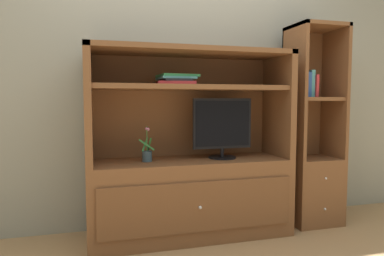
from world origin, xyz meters
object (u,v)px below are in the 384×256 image
(potted_plant, at_px, (147,154))
(bookshelf_tall, at_px, (312,157))
(media_console, at_px, (190,176))
(magazine_stack, at_px, (176,80))
(upright_book_row, at_px, (306,85))
(tv_monitor, at_px, (222,127))

(potted_plant, xyz_separation_m, bookshelf_tall, (1.44, 0.01, -0.09))
(bookshelf_tall, bearing_deg, media_console, -179.78)
(potted_plant, relative_size, magazine_stack, 0.74)
(media_console, distance_m, potted_plant, 0.39)
(magazine_stack, distance_m, upright_book_row, 1.13)
(tv_monitor, xyz_separation_m, bookshelf_tall, (0.84, 0.02, -0.28))
(upright_book_row, bearing_deg, media_console, 179.66)
(media_console, bearing_deg, potted_plant, -178.29)
(tv_monitor, relative_size, magazine_stack, 1.32)
(tv_monitor, distance_m, potted_plant, 0.63)
(media_console, relative_size, potted_plant, 5.79)
(tv_monitor, bearing_deg, media_console, 176.58)
(tv_monitor, relative_size, bookshelf_tall, 0.28)
(upright_book_row, bearing_deg, potted_plant, -179.83)
(tv_monitor, height_order, upright_book_row, upright_book_row)
(media_console, height_order, bookshelf_tall, bookshelf_tall)
(potted_plant, bearing_deg, tv_monitor, -0.53)
(bookshelf_tall, distance_m, upright_book_row, 0.63)
(media_console, relative_size, upright_book_row, 6.87)
(media_console, relative_size, bookshelf_tall, 0.92)
(potted_plant, bearing_deg, upright_book_row, 0.17)
(potted_plant, bearing_deg, bookshelf_tall, 0.57)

